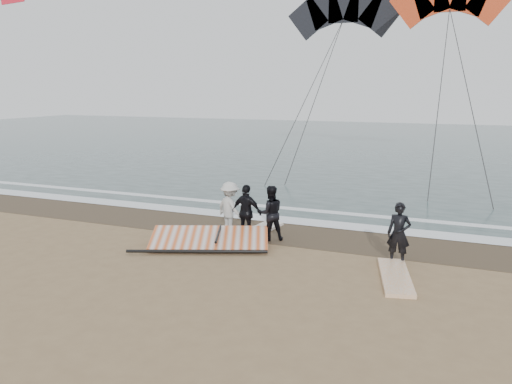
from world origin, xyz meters
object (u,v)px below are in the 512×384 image
(board_cream, at_px, (258,231))
(sail_rig, at_px, (210,239))
(board_white, at_px, (395,277))
(man_main, at_px, (399,234))

(board_cream, xyz_separation_m, sail_rig, (-0.83, -1.84, 0.14))
(board_white, bearing_deg, man_main, 81.92)
(man_main, distance_m, sail_rig, 5.45)
(board_cream, distance_m, sail_rig, 2.02)
(board_white, xyz_separation_m, sail_rig, (-5.47, 0.68, 0.14))
(sail_rig, bearing_deg, board_white, -7.11)
(board_cream, relative_size, sail_rig, 0.64)
(board_white, height_order, sail_rig, sail_rig)
(board_white, bearing_deg, sail_rig, 160.89)
(man_main, distance_m, board_white, 1.37)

